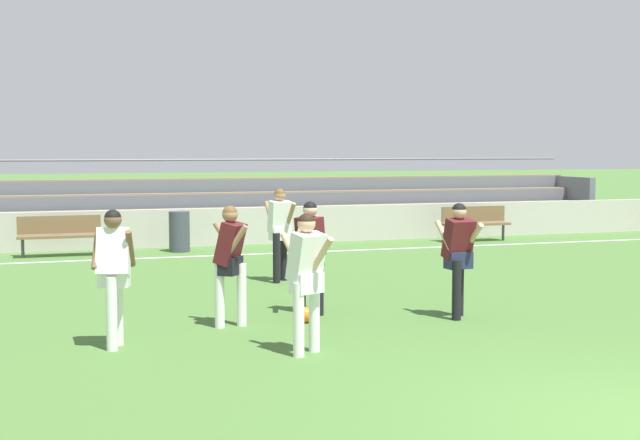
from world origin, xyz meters
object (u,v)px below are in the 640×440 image
(bleacher_stand, at_px, (277,203))
(player_dark_pressing_high, at_px, (310,247))
(trash_bin, at_px, (179,232))
(player_white_challenging, at_px, (114,266))
(bench_centre_sideline, at_px, (59,232))
(soccer_ball, at_px, (305,315))
(player_white_on_ball, at_px, (280,226))
(player_dark_deep_cover, at_px, (459,250))
(player_dark_dropping_back, at_px, (230,255))
(player_white_overlapping, at_px, (307,271))
(bench_near_bin, at_px, (475,220))

(bleacher_stand, relative_size, player_dark_pressing_high, 11.77)
(trash_bin, xyz_separation_m, player_white_challenging, (-2.08, -9.32, 0.52))
(bench_centre_sideline, bearing_deg, soccer_ball, -69.63)
(player_dark_pressing_high, height_order, player_white_on_ball, player_white_on_ball)
(player_dark_deep_cover, bearing_deg, player_white_on_ball, 111.86)
(bleacher_stand, bearing_deg, trash_bin, -134.99)
(player_dark_dropping_back, height_order, player_white_overlapping, player_white_overlapping)
(bench_centre_sideline, height_order, player_white_overlapping, player_white_overlapping)
(bench_centre_sideline, height_order, soccer_ball, bench_centre_sideline)
(bleacher_stand, distance_m, bench_near_bin, 5.51)
(player_white_on_ball, bearing_deg, player_dark_pressing_high, -96.43)
(trash_bin, bearing_deg, player_dark_pressing_high, -84.50)
(player_dark_dropping_back, height_order, player_dark_deep_cover, player_dark_dropping_back)
(trash_bin, xyz_separation_m, soccer_ball, (0.52, -8.59, -0.36))
(soccer_ball, bearing_deg, player_white_on_ball, 80.71)
(bench_centre_sideline, distance_m, player_white_on_ball, 6.27)
(player_white_overlapping, bearing_deg, player_dark_pressing_high, 72.25)
(bench_near_bin, height_order, soccer_ball, bench_near_bin)
(player_white_on_ball, bearing_deg, player_white_challenging, -126.46)
(bleacher_stand, xyz_separation_m, player_dark_pressing_high, (-2.38, -11.15, 0.10))
(bleacher_stand, bearing_deg, player_dark_dropping_back, -107.38)
(bench_centre_sideline, bearing_deg, player_dark_pressing_high, -66.72)
(trash_bin, distance_m, player_dark_dropping_back, 8.58)
(player_white_overlapping, relative_size, soccer_ball, 7.49)
(player_white_on_ball, bearing_deg, soccer_ball, -99.29)
(player_white_challenging, relative_size, player_dark_deep_cover, 1.02)
(player_dark_dropping_back, bearing_deg, soccer_ball, -2.57)
(player_dark_dropping_back, bearing_deg, bench_centre_sideline, 104.17)
(player_dark_deep_cover, bearing_deg, trash_bin, 106.71)
(player_dark_dropping_back, distance_m, player_white_on_ball, 3.90)
(player_white_on_ball, relative_size, player_dark_deep_cover, 1.03)
(bleacher_stand, relative_size, bench_near_bin, 10.70)
(player_dark_dropping_back, bearing_deg, trash_bin, 86.58)
(player_dark_pressing_high, height_order, player_white_overlapping, player_white_overlapping)
(bench_near_bin, height_order, player_white_overlapping, player_white_overlapping)
(bleacher_stand, distance_m, player_white_challenging, 13.52)
(player_dark_pressing_high, bearing_deg, bench_centre_sideline, 113.28)
(player_white_challenging, bearing_deg, bench_near_bin, 43.71)
(player_white_overlapping, distance_m, player_white_on_ball, 5.41)
(bench_centre_sideline, distance_m, soccer_ball, 9.16)
(player_white_challenging, relative_size, player_white_on_ball, 0.99)
(bleacher_stand, xyz_separation_m, bench_centre_sideline, (-5.82, -3.17, -0.33))
(player_white_challenging, height_order, soccer_ball, player_white_challenging)
(bleacher_stand, distance_m, player_dark_deep_cover, 12.08)
(trash_bin, relative_size, player_white_overlapping, 0.57)
(player_white_challenging, bearing_deg, bench_centre_sideline, 93.61)
(player_dark_pressing_high, distance_m, player_white_overlapping, 2.42)
(trash_bin, distance_m, player_white_challenging, 9.56)
(bleacher_stand, distance_m, soccer_ball, 12.06)
(soccer_ball, bearing_deg, player_dark_deep_cover, -8.54)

